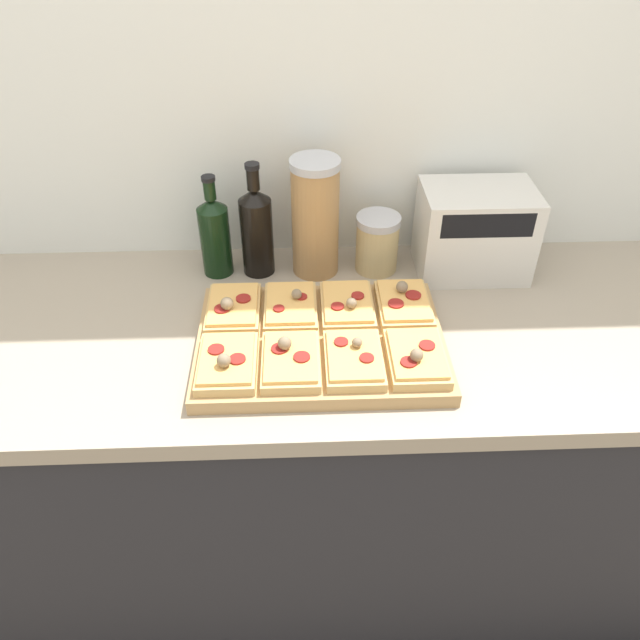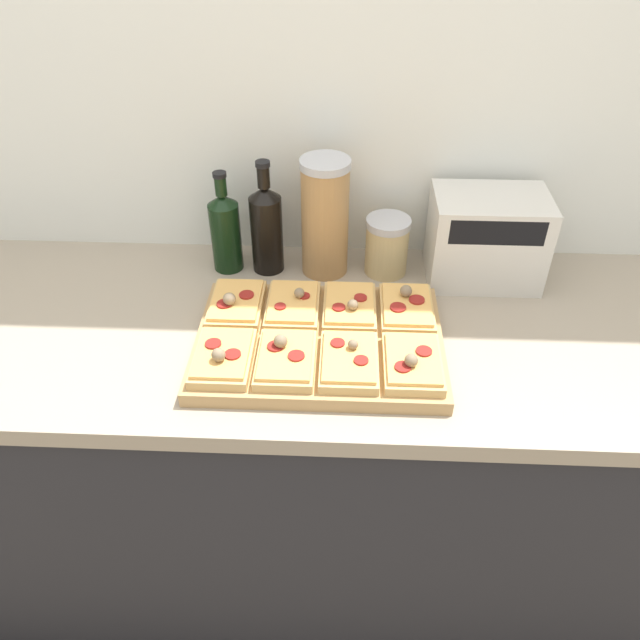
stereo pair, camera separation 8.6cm
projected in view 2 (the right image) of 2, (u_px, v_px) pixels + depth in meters
wall_back at (296, 107)px, 1.44m from camera, size 6.00×0.06×2.50m
kitchen_counter at (293, 455)px, 1.65m from camera, size 2.63×0.67×0.89m
cutting_board at (319, 342)px, 1.30m from camera, size 0.51×0.37×0.03m
pizza_slice_back_left at (236, 304)px, 1.36m from camera, size 0.11×0.16×0.06m
pizza_slice_back_midleft at (293, 305)px, 1.36m from camera, size 0.11×0.16×0.05m
pizza_slice_back_midright at (350, 307)px, 1.35m from camera, size 0.11×0.16×0.05m
pizza_slice_back_right at (407, 308)px, 1.35m from camera, size 0.11×0.16×0.05m
pizza_slice_front_left at (223, 357)px, 1.22m from camera, size 0.11×0.16×0.06m
pizza_slice_front_midleft at (286, 358)px, 1.22m from camera, size 0.11×0.16×0.06m
pizza_slice_front_midright at (349, 360)px, 1.21m from camera, size 0.11×0.16×0.05m
pizza_slice_front_right at (412, 362)px, 1.21m from camera, size 0.11×0.16×0.05m
olive_oil_bottle at (225, 230)px, 1.49m from camera, size 0.07×0.07×0.25m
wine_bottle at (266, 227)px, 1.48m from camera, size 0.08×0.08×0.28m
grain_jar_tall at (325, 218)px, 1.46m from camera, size 0.12×0.12×0.29m
grain_jar_short at (387, 246)px, 1.50m from camera, size 0.11×0.11×0.14m
toaster_oven at (486, 238)px, 1.46m from camera, size 0.29×0.18×0.21m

